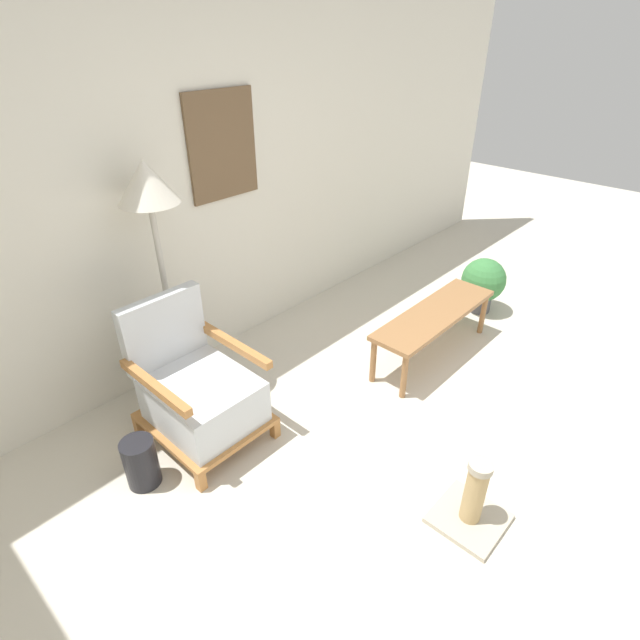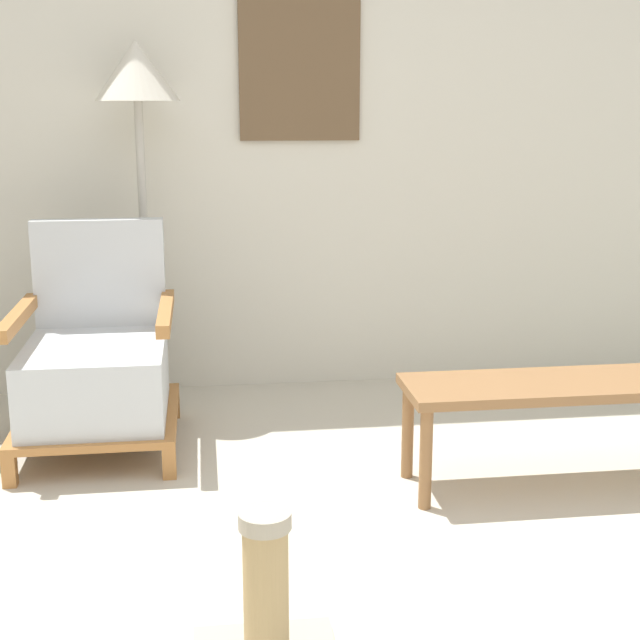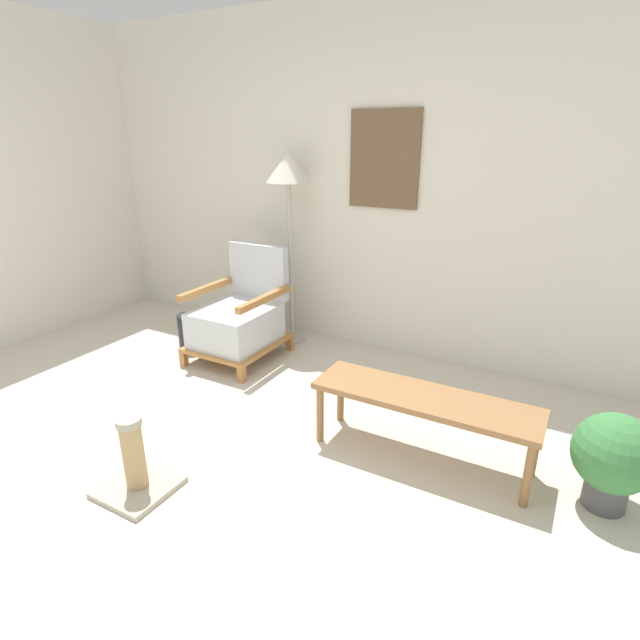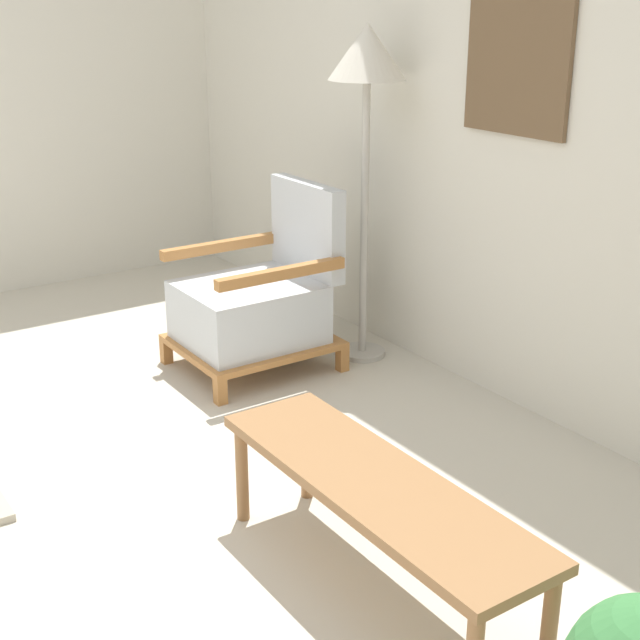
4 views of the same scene
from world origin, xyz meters
name	(u,v)px [view 2 (image 2 of 4)]	position (x,y,z in m)	size (l,w,h in m)	color
wall_back	(252,105)	(0.00, 2.53, 1.35)	(8.00, 0.09, 2.70)	silver
armchair	(97,366)	(-0.68, 1.76, 0.33)	(0.62, 0.72, 0.89)	#B2753D
floor_lamp	(138,94)	(-0.50, 2.27, 1.40)	(0.36, 0.36, 1.62)	#B7B2A8
coffee_table	(575,393)	(1.06, 1.15, 0.35)	(1.24, 0.35, 0.39)	olive
scratching_post	(266,623)	(-0.12, 0.17, 0.14)	(0.35, 0.35, 0.43)	#B2A893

